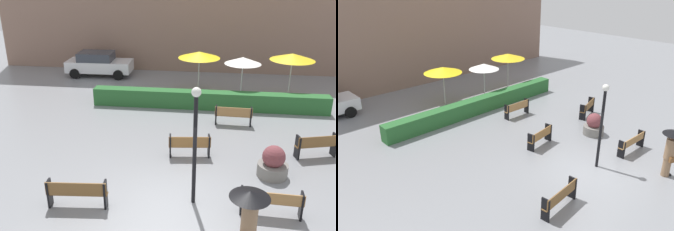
{
  "view_description": "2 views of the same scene",
  "coord_description": "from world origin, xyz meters",
  "views": [
    {
      "loc": [
        1.06,
        -9.3,
        6.67
      ],
      "look_at": [
        -0.84,
        5.05,
        0.86
      ],
      "focal_mm": 39.55,
      "sensor_mm": 36.0,
      "label": 1
    },
    {
      "loc": [
        -10.84,
        -6.24,
        7.7
      ],
      "look_at": [
        -0.39,
        4.85,
        1.21
      ],
      "focal_mm": 36.37,
      "sensor_mm": 36.0,
      "label": 2
    }
  ],
  "objects": [
    {
      "name": "ground_plane",
      "position": [
        0.0,
        0.0,
        0.0
      ],
      "size": [
        60.0,
        60.0,
        0.0
      ],
      "primitive_type": "plane",
      "color": "gray"
    },
    {
      "name": "bench_mid_center",
      "position": [
        0.23,
        3.13,
        0.5
      ],
      "size": [
        1.6,
        0.55,
        0.86
      ],
      "color": "olive",
      "rests_on": "ground"
    },
    {
      "name": "bench_far_right",
      "position": [
        4.94,
        3.69,
        0.53
      ],
      "size": [
        1.61,
        0.76,
        0.9
      ],
      "color": "brown",
      "rests_on": "ground"
    },
    {
      "name": "bench_near_right",
      "position": [
        2.81,
        -0.16,
        0.5
      ],
      "size": [
        1.8,
        0.4,
        0.82
      ],
      "color": "#9E7242",
      "rests_on": "ground"
    },
    {
      "name": "bench_near_left",
      "position": [
        -2.82,
        -0.47,
        0.52
      ],
      "size": [
        1.82,
        0.48,
        0.87
      ],
      "color": "brown",
      "rests_on": "ground"
    },
    {
      "name": "bench_back_row",
      "position": [
        1.96,
        6.4,
        0.52
      ],
      "size": [
        1.68,
        0.39,
        0.87
      ],
      "color": "#9E7242",
      "rests_on": "ground"
    },
    {
      "name": "pedestrian_with_umbrella",
      "position": [
        1.98,
        -2.11,
        1.32
      ],
      "size": [
        0.93,
        0.93,
        2.07
      ],
      "color": "#8C6B4C",
      "rests_on": "ground"
    },
    {
      "name": "planter_pot",
      "position": [
        3.15,
        2.1,
        0.48
      ],
      "size": [
        1.03,
        1.03,
        1.13
      ],
      "color": "slate",
      "rests_on": "ground"
    },
    {
      "name": "lamp_post",
      "position": [
        0.58,
        0.23,
        2.27
      ],
      "size": [
        0.28,
        0.28,
        3.67
      ],
      "color": "black",
      "rests_on": "ground"
    },
    {
      "name": "patio_umbrella_yellow",
      "position": [
        0.13,
        11.0,
        2.16
      ],
      "size": [
        2.33,
        2.33,
        2.34
      ],
      "color": "silver",
      "rests_on": "ground"
    },
    {
      "name": "patio_umbrella_white",
      "position": [
        2.45,
        9.89,
        2.17
      ],
      "size": [
        1.91,
        1.91,
        2.35
      ],
      "color": "silver",
      "rests_on": "ground"
    },
    {
      "name": "patio_umbrella_yellow_far",
      "position": [
        5.01,
        10.39,
        2.33
      ],
      "size": [
        2.31,
        2.31,
        2.51
      ],
      "color": "silver",
      "rests_on": "ground"
    },
    {
      "name": "hedge_strip",
      "position": [
        0.78,
        8.4,
        0.44
      ],
      "size": [
        11.77,
        0.7,
        0.89
      ],
      "primitive_type": "cube",
      "color": "#28602D",
      "rests_on": "ground"
    },
    {
      "name": "building_facade",
      "position": [
        0.0,
        16.0,
        4.38
      ],
      "size": [
        28.0,
        1.2,
        8.76
      ],
      "primitive_type": "cube",
      "color": "#846656",
      "rests_on": "ground"
    }
  ]
}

